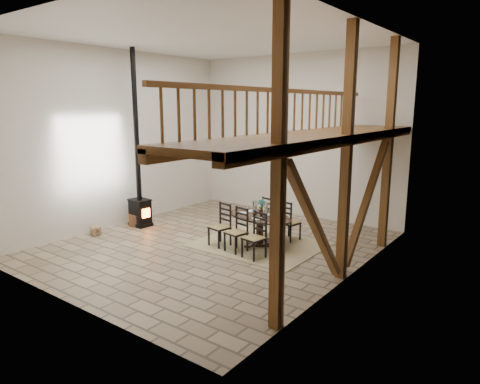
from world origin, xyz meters
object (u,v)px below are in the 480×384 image
Objects in this scene: dining_table at (257,230)px; wood_stove at (139,187)px; log_basket at (138,219)px; log_stack at (96,230)px.

wood_stove is at bearing -161.77° from dining_table.
wood_stove reaches higher than dining_table.
wood_stove is 9.36× the size of log_basket.
log_stack is (-0.30, -1.32, -1.03)m from wood_stove.
wood_stove is (-3.75, -0.53, 0.73)m from dining_table.
dining_table is 4.20× the size of log_basket.
wood_stove is 0.95m from log_basket.
log_basket is at bearing -162.34° from wood_stove.
log_stack is (-4.05, -1.85, -0.30)m from dining_table.
dining_table is at bearing 13.52° from wood_stove.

